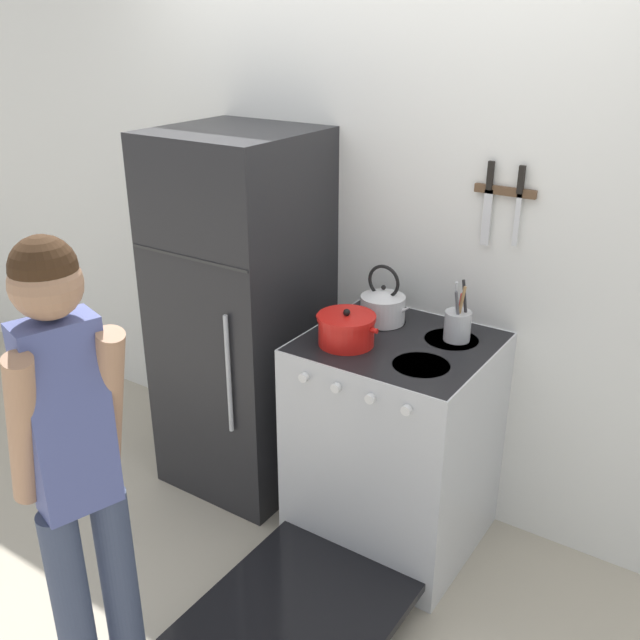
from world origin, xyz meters
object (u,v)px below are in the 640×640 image
stove_range (390,447)px  person (76,467)px  refrigerator (242,316)px  tea_kettle (383,305)px  utensil_jar (458,324)px  dutch_oven_pot (346,329)px

stove_range → person: person is taller
person → refrigerator: bearing=36.1°
tea_kettle → person: person is taller
refrigerator → tea_kettle: refrigerator is taller
refrigerator → stove_range: 0.90m
utensil_jar → person: bearing=-112.2°
utensil_jar → dutch_oven_pot: bearing=-141.3°
tea_kettle → utensil_jar: 0.33m
tea_kettle → stove_range: bearing=-49.2°
tea_kettle → utensil_jar: bearing=1.1°
refrigerator → dutch_oven_pot: 0.69m
tea_kettle → utensil_jar: size_ratio=1.00×
stove_range → tea_kettle: bearing=130.8°
stove_range → tea_kettle: 0.59m
dutch_oven_pot → tea_kettle: bearing=87.3°
stove_range → utensil_jar: 0.59m
refrigerator → dutch_oven_pot: bearing=-13.1°
dutch_oven_pot → tea_kettle: (0.01, 0.27, 0.01)m
refrigerator → dutch_oven_pot: size_ratio=6.17×
utensil_jar → person: 1.50m
tea_kettle → person: 1.41m
stove_range → person: size_ratio=0.88×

